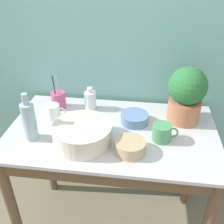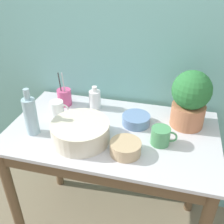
{
  "view_description": "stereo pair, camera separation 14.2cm",
  "coord_description": "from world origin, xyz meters",
  "px_view_note": "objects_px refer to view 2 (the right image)",
  "views": [
    {
      "loc": [
        0.16,
        -0.85,
        1.73
      ],
      "look_at": [
        0.0,
        0.34,
        0.98
      ],
      "focal_mm": 42.0,
      "sensor_mm": 36.0,
      "label": 1
    },
    {
      "loc": [
        0.3,
        -0.83,
        1.73
      ],
      "look_at": [
        0.0,
        0.34,
        0.98
      ],
      "focal_mm": 42.0,
      "sensor_mm": 36.0,
      "label": 2
    }
  ],
  "objects_px": {
    "bottle_short": "(95,99)",
    "bowl_small_tan": "(125,148)",
    "bottle_tall": "(31,115)",
    "mug_white": "(57,109)",
    "bowl_small_blue": "(136,120)",
    "bowl_wash_large": "(81,132)",
    "mug_green": "(161,136)",
    "potted_plant": "(190,98)",
    "utensil_cup": "(64,97)"
  },
  "relations": [
    {
      "from": "bowl_small_blue",
      "to": "mug_green",
      "type": "bearing_deg",
      "value": -43.65
    },
    {
      "from": "bottle_tall",
      "to": "bowl_wash_large",
      "type": "bearing_deg",
      "value": 0.57
    },
    {
      "from": "mug_green",
      "to": "potted_plant",
      "type": "bearing_deg",
      "value": 59.03
    },
    {
      "from": "bottle_short",
      "to": "bowl_small_blue",
      "type": "height_order",
      "value": "bottle_short"
    },
    {
      "from": "potted_plant",
      "to": "utensil_cup",
      "type": "bearing_deg",
      "value": 176.79
    },
    {
      "from": "mug_green",
      "to": "bowl_small_tan",
      "type": "height_order",
      "value": "mug_green"
    },
    {
      "from": "bottle_short",
      "to": "mug_green",
      "type": "relative_size",
      "value": 1.1
    },
    {
      "from": "potted_plant",
      "to": "utensil_cup",
      "type": "relative_size",
      "value": 1.4
    },
    {
      "from": "bowl_small_tan",
      "to": "bowl_wash_large",
      "type": "bearing_deg",
      "value": 169.88
    },
    {
      "from": "bottle_tall",
      "to": "bowl_small_tan",
      "type": "distance_m",
      "value": 0.54
    },
    {
      "from": "bowl_wash_large",
      "to": "mug_green",
      "type": "xyz_separation_m",
      "value": [
        0.41,
        0.08,
        -0.01
      ]
    },
    {
      "from": "bowl_wash_large",
      "to": "bottle_short",
      "type": "relative_size",
      "value": 2.06
    },
    {
      "from": "mug_white",
      "to": "potted_plant",
      "type": "bearing_deg",
      "value": 6.88
    },
    {
      "from": "potted_plant",
      "to": "bottle_tall",
      "type": "relative_size",
      "value": 1.23
    },
    {
      "from": "bottle_short",
      "to": "bowl_small_blue",
      "type": "bearing_deg",
      "value": -22.67
    },
    {
      "from": "mug_white",
      "to": "utensil_cup",
      "type": "bearing_deg",
      "value": 94.88
    },
    {
      "from": "utensil_cup",
      "to": "bottle_tall",
      "type": "bearing_deg",
      "value": -97.56
    },
    {
      "from": "potted_plant",
      "to": "mug_green",
      "type": "relative_size",
      "value": 2.44
    },
    {
      "from": "bottle_short",
      "to": "potted_plant",
      "type": "bearing_deg",
      "value": -5.38
    },
    {
      "from": "bottle_short",
      "to": "utensil_cup",
      "type": "xyz_separation_m",
      "value": [
        -0.2,
        -0.01,
        -0.01
      ]
    },
    {
      "from": "mug_green",
      "to": "utensil_cup",
      "type": "bearing_deg",
      "value": 158.28
    },
    {
      "from": "bottle_tall",
      "to": "potted_plant",
      "type": "bearing_deg",
      "value": 19.63
    },
    {
      "from": "potted_plant",
      "to": "bowl_wash_large",
      "type": "height_order",
      "value": "potted_plant"
    },
    {
      "from": "mug_white",
      "to": "bowl_small_blue",
      "type": "height_order",
      "value": "mug_white"
    },
    {
      "from": "bottle_tall",
      "to": "utensil_cup",
      "type": "height_order",
      "value": "bottle_tall"
    },
    {
      "from": "bowl_wash_large",
      "to": "bowl_small_tan",
      "type": "relative_size",
      "value": 1.96
    },
    {
      "from": "bowl_wash_large",
      "to": "utensil_cup",
      "type": "height_order",
      "value": "utensil_cup"
    },
    {
      "from": "bottle_short",
      "to": "mug_green",
      "type": "bearing_deg",
      "value": -31.2
    },
    {
      "from": "mug_green",
      "to": "bowl_small_blue",
      "type": "xyz_separation_m",
      "value": [
        -0.15,
        0.15,
        -0.02
      ]
    },
    {
      "from": "bowl_wash_large",
      "to": "bowl_small_blue",
      "type": "distance_m",
      "value": 0.34
    },
    {
      "from": "bottle_short",
      "to": "bowl_small_tan",
      "type": "height_order",
      "value": "bottle_short"
    },
    {
      "from": "bottle_tall",
      "to": "bottle_short",
      "type": "height_order",
      "value": "bottle_tall"
    },
    {
      "from": "bowl_wash_large",
      "to": "mug_white",
      "type": "relative_size",
      "value": 2.6
    },
    {
      "from": "bowl_small_blue",
      "to": "bowl_small_tan",
      "type": "bearing_deg",
      "value": -91.36
    },
    {
      "from": "bottle_short",
      "to": "mug_green",
      "type": "height_order",
      "value": "bottle_short"
    },
    {
      "from": "bowl_wash_large",
      "to": "bowl_small_blue",
      "type": "bearing_deg",
      "value": 40.89
    },
    {
      "from": "bowl_wash_large",
      "to": "potted_plant",
      "type": "bearing_deg",
      "value": 28.15
    },
    {
      "from": "bowl_small_tan",
      "to": "bottle_tall",
      "type": "bearing_deg",
      "value": 175.46
    },
    {
      "from": "bottle_short",
      "to": "mug_green",
      "type": "distance_m",
      "value": 0.52
    },
    {
      "from": "potted_plant",
      "to": "bottle_tall",
      "type": "distance_m",
      "value": 0.87
    },
    {
      "from": "bowl_wash_large",
      "to": "bowl_small_tan",
      "type": "bearing_deg",
      "value": -10.12
    },
    {
      "from": "bottle_tall",
      "to": "bowl_small_tan",
      "type": "bearing_deg",
      "value": -4.54
    },
    {
      "from": "bowl_wash_large",
      "to": "bowl_small_blue",
      "type": "xyz_separation_m",
      "value": [
        0.26,
        0.22,
        -0.02
      ]
    },
    {
      "from": "mug_white",
      "to": "bowl_wash_large",
      "type": "bearing_deg",
      "value": -41.63
    },
    {
      "from": "bottle_short",
      "to": "bowl_small_blue",
      "type": "xyz_separation_m",
      "value": [
        0.29,
        -0.12,
        -0.03
      ]
    },
    {
      "from": "bottle_short",
      "to": "utensil_cup",
      "type": "relative_size",
      "value": 0.63
    },
    {
      "from": "potted_plant",
      "to": "bottle_short",
      "type": "xyz_separation_m",
      "value": [
        -0.57,
        0.05,
        -0.11
      ]
    },
    {
      "from": "potted_plant",
      "to": "bowl_small_blue",
      "type": "relative_size",
      "value": 2.05
    },
    {
      "from": "bottle_tall",
      "to": "mug_green",
      "type": "distance_m",
      "value": 0.7
    },
    {
      "from": "bottle_tall",
      "to": "mug_green",
      "type": "relative_size",
      "value": 1.99
    }
  ]
}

